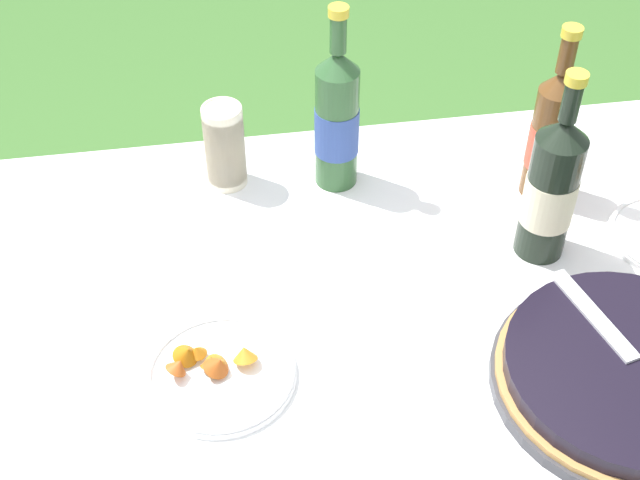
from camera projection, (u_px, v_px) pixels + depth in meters
garden_table at (212, 364)px, 1.40m from camera, size 1.89×0.99×0.73m
tablecloth at (210, 343)px, 1.37m from camera, size 1.90×1.00×0.10m
berry_tart at (628, 375)px, 1.27m from camera, size 0.39×0.39×0.06m
cup_stack at (225, 146)px, 1.58m from camera, size 0.07×0.07×0.16m
cider_bottle_green at (337, 119)px, 1.54m from camera, size 0.08×0.08×0.35m
cider_bottle_amber at (550, 134)px, 1.53m from camera, size 0.07×0.07×0.33m
juice_bottle_red at (551, 189)px, 1.41m from camera, size 0.08×0.08×0.34m
snack_plate_right at (219, 371)px, 1.29m from camera, size 0.22×0.22×0.05m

